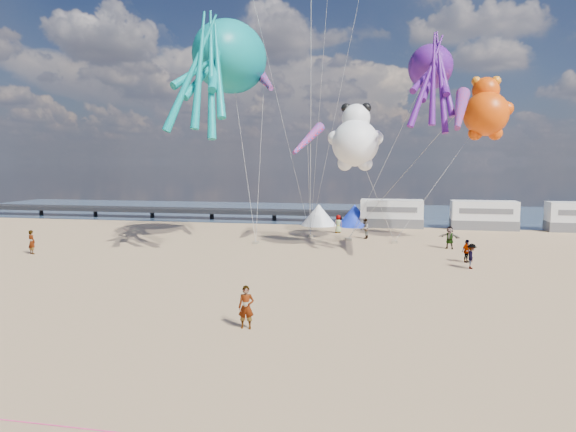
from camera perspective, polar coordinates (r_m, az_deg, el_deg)
The scene contains 26 objects.
ground at distance 18.91m, azimuth -7.45°, elevation -15.90°, with size 120.00×120.00×0.00m, color tan.
water at distance 72.18m, azimuth 6.60°, elevation 0.38°, with size 120.00×120.00×0.00m, color #334962.
pier at distance 69.60m, azimuth -17.82°, elevation 0.73°, with size 60.00×3.00×0.50m, color black.
motorhome_0 at distance 56.88m, azimuth 11.44°, elevation 0.29°, with size 6.60×2.50×3.00m, color silver.
motorhome_1 at distance 57.72m, azimuth 20.91°, elevation 0.10°, with size 6.60×2.50×3.00m, color silver.
tent_white at distance 57.42m, azimuth 3.42°, elevation 0.15°, with size 4.00×4.00×2.40m, color white.
tent_blue at distance 57.03m, azimuth 7.41°, elevation 0.07°, with size 4.00×4.00×2.40m, color #1933CC.
standing_person at distance 22.12m, azimuth -4.67°, elevation -10.07°, with size 0.67×0.44×1.85m, color tan.
beachgoer_0 at distance 51.44m, azimuth 5.60°, elevation -0.88°, with size 0.66×0.43×1.80m, color #7F6659.
beachgoer_1 at distance 47.85m, azimuth 8.53°, elevation -1.39°, with size 0.92×0.60×1.88m, color #7F6659.
beachgoer_2 at distance 36.15m, azimuth 19.73°, elevation -4.23°, with size 0.82×0.64×1.68m, color #7F6659.
beachgoer_3 at distance 38.29m, azimuth 19.23°, elevation -3.70°, with size 1.05×0.60×1.62m, color #7F6659.
beachgoer_4 at distance 43.85m, azimuth 17.52°, elevation -2.30°, with size 1.08×0.45×1.84m, color #7F6659.
beachgoer_5 at distance 44.06m, azimuth -26.59°, elevation -2.61°, with size 1.73×0.55×1.86m, color #7F6659.
sandbag_a at distance 44.39m, azimuth -3.61°, elevation -2.99°, with size 0.50×0.35×0.22m, color gray.
sandbag_b at distance 46.53m, azimuth 6.81°, elevation -2.61°, with size 0.50×0.35×0.22m, color gray.
sandbag_c at distance 45.68m, azimuth 11.75°, elevation -2.85°, with size 0.50×0.35×0.22m, color gray.
sandbag_d at distance 46.93m, azimuth 6.63°, elevation -2.53°, with size 0.50×0.35×0.22m, color gray.
sandbag_e at distance 48.32m, azimuth 2.50°, elevation -2.25°, with size 0.50×0.35×0.22m, color gray.
kite_octopus_teal at distance 45.02m, azimuth -6.44°, elevation 17.13°, with size 4.69×10.95×12.51m, color #098D8B, non-canonical shape.
kite_octopus_purple at distance 43.38m, azimuth 15.54°, elevation 15.64°, with size 3.59×8.39×9.58m, color #551681, non-canonical shape.
kite_panda at distance 40.83m, azimuth 7.48°, elevation 8.04°, with size 4.45×4.19×6.28m, color white, non-canonical shape.
kite_teddy_orange at distance 46.61m, azimuth 21.14°, elevation 10.53°, with size 4.48×4.21×6.32m, color #EE4906, non-canonical shape.
windsock_left at distance 44.95m, azimuth -2.67°, elevation 14.89°, with size 1.10×6.73×6.73m, color red, non-canonical shape.
windsock_mid at distance 37.28m, azimuth 18.60°, elevation 11.13°, with size 1.00×6.74×6.74m, color red, non-canonical shape.
windsock_right at distance 44.21m, azimuth 2.19°, elevation 8.50°, with size 0.90×4.99×4.99m, color red, non-canonical shape.
Camera 1 is at (5.68, -16.61, 7.04)m, focal length 32.00 mm.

